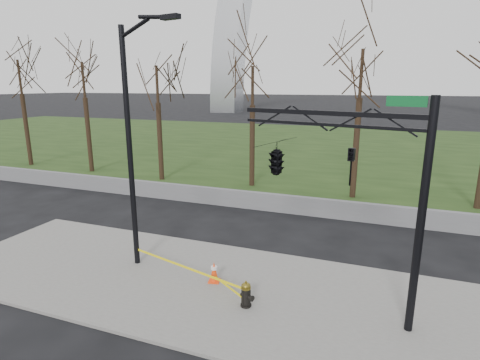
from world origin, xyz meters
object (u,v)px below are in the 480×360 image
at_px(fire_hydrant, 246,295).
at_px(traffic_cone, 214,272).
at_px(street_light, 133,133).
at_px(traffic_signal_mast, 300,161).

xyz_separation_m(fire_hydrant, traffic_cone, (-1.44, 0.97, -0.02)).
bearing_deg(fire_hydrant, traffic_cone, 167.40).
xyz_separation_m(street_light, traffic_signal_mast, (5.45, 0.08, -0.55)).
bearing_deg(fire_hydrant, street_light, -174.09).
bearing_deg(fire_hydrant, traffic_signal_mast, 70.12).
bearing_deg(traffic_signal_mast, fire_hydrant, -116.65).
bearing_deg(traffic_signal_mast, traffic_cone, -158.36).
height_order(fire_hydrant, traffic_cone, fire_hydrant).
xyz_separation_m(traffic_cone, street_light, (-2.88, 0.23, 4.26)).
distance_m(street_light, traffic_signal_mast, 5.48).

